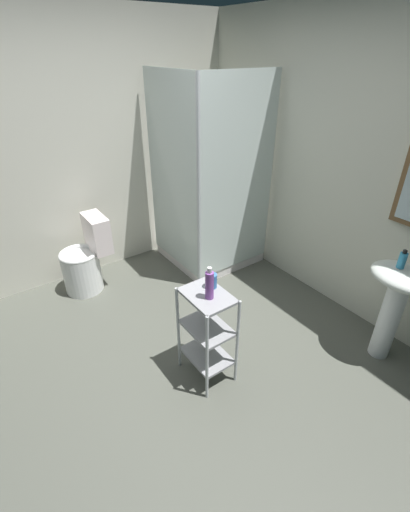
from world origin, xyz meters
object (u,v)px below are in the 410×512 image
(hand_soap_bottle, at_px, (402,260))
(pedestal_sink, at_px, (397,296))
(conditioner_bottle_purple, at_px, (209,285))
(storage_cart, at_px, (207,329))
(rinse_cup, at_px, (212,281))
(shower_stall, at_px, (207,225))
(toilet, at_px, (86,261))

(hand_soap_bottle, bearing_deg, pedestal_sink, 20.94)
(pedestal_sink, relative_size, conditioner_bottle_purple, 3.48)
(hand_soap_bottle, relative_size, conditioner_bottle_purple, 0.60)
(storage_cart, height_order, rinse_cup, rinse_cup)
(shower_stall, relative_size, pedestal_sink, 2.47)
(conditioner_bottle_purple, bearing_deg, storage_cart, 166.96)
(shower_stall, bearing_deg, toilet, -102.84)
(shower_stall, xyz_separation_m, pedestal_sink, (1.96, 0.30, 0.12))
(shower_stall, distance_m, rinse_cup, 1.58)
(toilet, bearing_deg, storage_cart, 11.60)
(toilet, height_order, storage_cart, toilet)
(toilet, height_order, hand_soap_bottle, hand_soap_bottle)
(pedestal_sink, height_order, conditioner_bottle_purple, conditioner_bottle_purple)
(shower_stall, xyz_separation_m, storage_cart, (1.32, -0.95, -0.03))
(storage_cart, distance_m, conditioner_bottle_purple, 0.41)
(conditioner_bottle_purple, bearing_deg, rinse_cup, 136.00)
(hand_soap_bottle, distance_m, rinse_cup, 1.34)
(toilet, relative_size, rinse_cup, 7.39)
(toilet, bearing_deg, conditioner_bottle_purple, 11.08)
(shower_stall, relative_size, conditioner_bottle_purple, 8.60)
(pedestal_sink, bearing_deg, toilet, -144.98)
(shower_stall, relative_size, toilet, 2.63)
(toilet, bearing_deg, rinse_cup, 14.57)
(storage_cart, bearing_deg, hand_soap_bottle, 63.77)
(pedestal_sink, xyz_separation_m, toilet, (-2.26, -1.58, -0.26))
(shower_stall, bearing_deg, pedestal_sink, 8.61)
(rinse_cup, bearing_deg, storage_cart, -55.95)
(rinse_cup, bearing_deg, conditioner_bottle_purple, -44.00)
(toilet, relative_size, storage_cart, 1.03)
(toilet, height_order, rinse_cup, rinse_cup)
(shower_stall, relative_size, rinse_cup, 19.44)
(shower_stall, relative_size, storage_cart, 2.70)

